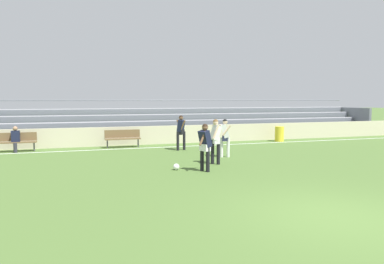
{
  "coord_description": "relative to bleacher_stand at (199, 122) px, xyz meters",
  "views": [
    {
      "loc": [
        -5.14,
        -6.05,
        2.46
      ],
      "look_at": [
        -0.73,
        7.64,
        1.15
      ],
      "focal_mm": 33.49,
      "sensor_mm": 36.0,
      "label": 1
    }
  ],
  "objects": [
    {
      "name": "ground_plane",
      "position": [
        -2.32,
        -15.66,
        -1.02
      ],
      "size": [
        160.0,
        160.0,
        0.0
      ],
      "primitive_type": "plane",
      "color": "#4C6B30"
    },
    {
      "name": "field_line_sideline",
      "position": [
        -2.32,
        -3.83,
        -1.02
      ],
      "size": [
        44.0,
        0.12,
        0.01
      ],
      "primitive_type": "cube",
      "color": "white",
      "rests_on": "ground"
    },
    {
      "name": "sideline_wall",
      "position": [
        -2.32,
        -2.45,
        -0.52
      ],
      "size": [
        48.0,
        0.16,
        1.0
      ],
      "primitive_type": "cube",
      "color": "beige",
      "rests_on": "ground"
    },
    {
      "name": "bleacher_stand",
      "position": [
        0.0,
        0.0,
        0.0
      ],
      "size": [
        24.66,
        3.38,
        2.43
      ],
      "color": "#B2B2B7",
      "rests_on": "ground"
    },
    {
      "name": "bench_far_right",
      "position": [
        -10.22,
        -3.27,
        -0.48
      ],
      "size": [
        1.8,
        0.4,
        0.9
      ],
      "color": "brown",
      "rests_on": "ground"
    },
    {
      "name": "bench_near_bin",
      "position": [
        -5.26,
        -3.27,
        -0.48
      ],
      "size": [
        1.8,
        0.4,
        0.9
      ],
      "color": "brown",
      "rests_on": "ground"
    },
    {
      "name": "trash_bin",
      "position": [
        3.83,
        -3.4,
        -0.58
      ],
      "size": [
        0.52,
        0.52,
        0.88
      ],
      "primitive_type": "cylinder",
      "color": "yellow",
      "rests_on": "ground"
    },
    {
      "name": "spectator_seated",
      "position": [
        -10.22,
        -3.39,
        -0.32
      ],
      "size": [
        0.36,
        0.42,
        1.21
      ],
      "color": "#2D2D38",
      "rests_on": "ground"
    },
    {
      "name": "player_dark_overlapping",
      "position": [
        -3.33,
        -10.35,
        -0.05
      ],
      "size": [
        0.58,
        0.48,
        1.64
      ],
      "color": "black",
      "rests_on": "ground"
    },
    {
      "name": "player_white_wide_right",
      "position": [
        -2.48,
        -9.16,
        0.0
      ],
      "size": [
        0.4,
        0.44,
        1.71
      ],
      "color": "black",
      "rests_on": "ground"
    },
    {
      "name": "player_white_deep_cover",
      "position": [
        -1.49,
        -7.75,
        -0.06
      ],
      "size": [
        0.48,
        0.6,
        1.63
      ],
      "color": "white",
      "rests_on": "ground"
    },
    {
      "name": "player_dark_on_ball",
      "position": [
        -2.68,
        -5.15,
        -0.01
      ],
      "size": [
        0.48,
        0.67,
        1.69
      ],
      "color": "black",
      "rests_on": "ground"
    },
    {
      "name": "soccer_ball",
      "position": [
        -4.2,
        -9.8,
        -0.91
      ],
      "size": [
        0.22,
        0.22,
        0.22
      ],
      "primitive_type": "sphere",
      "color": "white",
      "rests_on": "ground"
    }
  ]
}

